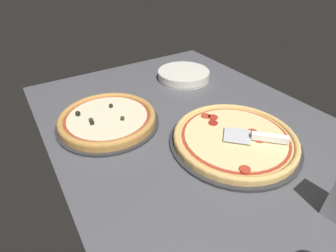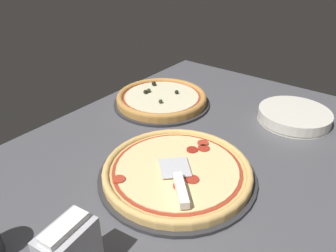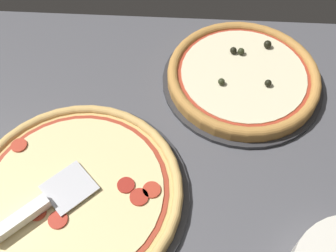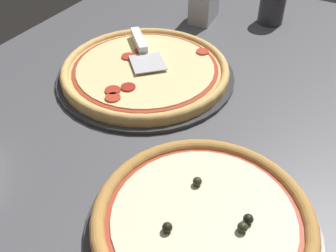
# 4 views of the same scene
# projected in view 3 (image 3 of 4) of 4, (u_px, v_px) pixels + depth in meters

# --- Properties ---
(ground_plane) EXTENTS (1.50, 0.97, 0.04)m
(ground_plane) POSITION_uv_depth(u_px,v_px,m) (115.00, 180.00, 0.79)
(ground_plane) COLOR #4C4C51
(pizza_pan_front) EXTENTS (0.43, 0.43, 0.01)m
(pizza_pan_front) POSITION_uv_depth(u_px,v_px,m) (78.00, 196.00, 0.75)
(pizza_pan_front) COLOR #2D2D30
(pizza_pan_front) RESTS_ON ground_plane
(pizza_front) EXTENTS (0.40, 0.40, 0.03)m
(pizza_front) POSITION_uv_depth(u_px,v_px,m) (76.00, 192.00, 0.73)
(pizza_front) COLOR #DBAD60
(pizza_front) RESTS_ON pizza_pan_front
(pizza_pan_back) EXTENTS (0.37, 0.37, 0.01)m
(pizza_pan_back) POSITION_uv_depth(u_px,v_px,m) (242.00, 81.00, 0.91)
(pizza_pan_back) COLOR #2D2D30
(pizza_pan_back) RESTS_ON ground_plane
(pizza_back) EXTENTS (0.35, 0.35, 0.04)m
(pizza_back) POSITION_uv_depth(u_px,v_px,m) (243.00, 75.00, 0.90)
(pizza_back) COLOR #B77F3D
(pizza_back) RESTS_ON pizza_pan_back
(serving_spatula) EXTENTS (0.17, 0.17, 0.02)m
(serving_spatula) POSITION_uv_depth(u_px,v_px,m) (32.00, 211.00, 0.69)
(serving_spatula) COLOR silver
(serving_spatula) RESTS_ON pizza_front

